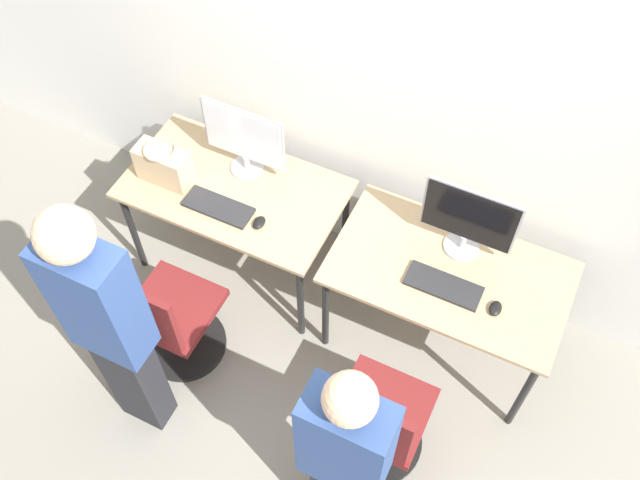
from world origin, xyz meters
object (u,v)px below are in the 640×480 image
at_px(monitor_left, 244,139).
at_px(mouse_left, 259,223).
at_px(monitor_right, 469,220).
at_px(handbag, 164,165).
at_px(person_left, 108,324).
at_px(office_chair_right, 378,425).
at_px(office_chair_left, 170,321).
at_px(person_right, 345,457).
at_px(keyboard_left, 218,207).
at_px(keyboard_right, 443,286).
at_px(mouse_right, 495,308).

bearing_deg(monitor_left, mouse_left, -51.88).
distance_m(monitor_right, handbag, 1.66).
distance_m(mouse_left, person_left, 0.99).
distance_m(office_chair_right, handbag, 1.78).
distance_m(office_chair_left, person_right, 1.37).
height_order(mouse_left, office_chair_left, office_chair_left).
relative_size(office_chair_left, person_right, 0.58).
relative_size(office_chair_right, person_right, 0.58).
bearing_deg(office_chair_left, person_left, -84.30).
relative_size(mouse_left, office_chair_right, 0.10).
xyz_separation_m(keyboard_left, keyboard_right, (1.27, 0.06, 0.00)).
height_order(keyboard_left, office_chair_left, office_chair_left).
height_order(keyboard_left, office_chair_right, office_chair_right).
xyz_separation_m(monitor_right, keyboard_right, (0.00, -0.27, -0.22)).
bearing_deg(keyboard_right, office_chair_right, -93.95).
relative_size(monitor_left, office_chair_left, 0.54).
distance_m(keyboard_left, monitor_right, 1.33).
height_order(monitor_right, handbag, monitor_right).
distance_m(monitor_left, monitor_right, 1.27).
bearing_deg(person_right, person_left, 177.88).
bearing_deg(keyboard_right, monitor_right, 90.00).
distance_m(keyboard_left, handbag, 0.38).
bearing_deg(mouse_left, monitor_right, 18.04).
relative_size(mouse_left, mouse_right, 1.00).
relative_size(keyboard_left, mouse_right, 4.27).
distance_m(monitor_right, mouse_right, 0.45).
bearing_deg(keyboard_left, person_left, -88.82).
bearing_deg(keyboard_right, person_right, -93.87).
distance_m(mouse_left, monitor_right, 1.09).
xyz_separation_m(monitor_left, office_chair_right, (1.22, -0.93, -0.59)).
bearing_deg(handbag, office_chair_left, -60.88).
xyz_separation_m(office_chair_left, person_right, (1.21, -0.41, 0.47)).
bearing_deg(handbag, monitor_right, 9.50).
height_order(monitor_right, office_chair_right, monitor_right).
bearing_deg(handbag, office_chair_right, -22.78).
bearing_deg(office_chair_right, mouse_right, 63.83).
bearing_deg(keyboard_left, handbag, 171.14).
relative_size(person_left, handbag, 5.87).
bearing_deg(office_chair_left, monitor_right, 34.86).
xyz_separation_m(monitor_left, person_left, (0.02, -1.25, 0.02)).
bearing_deg(person_right, office_chair_left, 161.35).
distance_m(keyboard_left, mouse_right, 1.54).
xyz_separation_m(monitor_left, handbag, (-0.36, -0.26, -0.12)).
distance_m(monitor_left, office_chair_right, 1.64).
height_order(person_left, handbag, person_left).
relative_size(keyboard_left, office_chair_right, 0.43).
relative_size(person_left, monitor_right, 3.62).
xyz_separation_m(office_chair_left, mouse_right, (1.56, 0.61, 0.37)).
height_order(keyboard_right, person_right, person_right).
height_order(monitor_left, office_chair_right, monitor_left).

